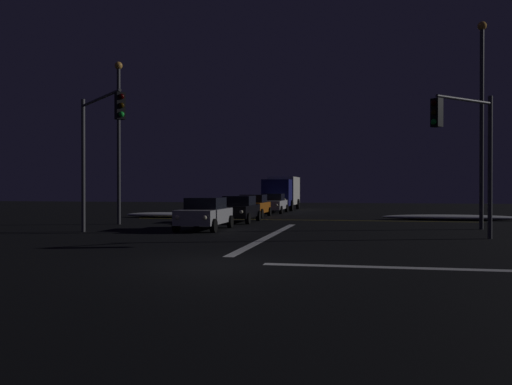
# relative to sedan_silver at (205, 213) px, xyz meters

# --- Properties ---
(ground) EXTENTS (120.00, 120.00, 0.10)m
(ground) POSITION_rel_sedan_silver_xyz_m (3.71, -11.20, -0.85)
(ground) COLOR black
(stop_line_north) EXTENTS (0.35, 14.59, 0.01)m
(stop_line_north) POSITION_rel_sedan_silver_xyz_m (3.71, -2.70, -0.80)
(stop_line_north) COLOR white
(stop_line_north) RESTS_ON ground
(centre_line_ns) EXTENTS (22.00, 0.15, 0.01)m
(centre_line_ns) POSITION_rel_sedan_silver_xyz_m (3.71, 8.90, -0.80)
(centre_line_ns) COLOR yellow
(centre_line_ns) RESTS_ON ground
(snow_bank_left_curb) EXTENTS (6.13, 1.50, 0.36)m
(snow_bank_left_curb) POSITION_rel_sedan_silver_xyz_m (-5.60, 9.95, -0.62)
(snow_bank_left_curb) COLOR white
(snow_bank_left_curb) RESTS_ON ground
(snow_bank_right_curb) EXTENTS (8.58, 1.50, 0.35)m
(snow_bank_right_curb) POSITION_rel_sedan_silver_xyz_m (13.01, 10.66, -0.63)
(snow_bank_right_curb) COLOR white
(snow_bank_right_curb) RESTS_ON ground
(sedan_silver) EXTENTS (2.02, 4.33, 1.57)m
(sedan_silver) POSITION_rel_sedan_silver_xyz_m (0.00, 0.00, 0.00)
(sedan_silver) COLOR #B7B7BC
(sedan_silver) RESTS_ON ground
(sedan_black) EXTENTS (2.02, 4.33, 1.57)m
(sedan_black) POSITION_rel_sedan_silver_xyz_m (0.31, 5.97, 0.00)
(sedan_black) COLOR black
(sedan_black) RESTS_ON ground
(sedan_orange) EXTENTS (2.02, 4.33, 1.57)m
(sedan_orange) POSITION_rel_sedan_silver_xyz_m (-0.06, 11.99, 0.00)
(sedan_orange) COLOR #C66014
(sedan_orange) RESTS_ON ground
(sedan_white) EXTENTS (2.02, 4.33, 1.57)m
(sedan_white) POSITION_rel_sedan_silver_xyz_m (0.31, 18.19, 0.00)
(sedan_white) COLOR silver
(sedan_white) RESTS_ON ground
(box_truck) EXTENTS (2.68, 8.28, 3.08)m
(box_truck) POSITION_rel_sedan_silver_xyz_m (0.08, 24.86, 0.91)
(box_truck) COLOR navy
(box_truck) RESTS_ON ground
(traffic_signal_nw) EXTENTS (3.83, 3.83, 6.17)m
(traffic_signal_nw) POSITION_rel_sedan_silver_xyz_m (-3.68, -3.81, 3.51)
(traffic_signal_nw) COLOR #4C4C51
(traffic_signal_nw) RESTS_ON ground
(traffic_signal_ne) EXTENTS (2.66, 2.66, 5.74)m
(traffic_signal_ne) POSITION_rel_sedan_silver_xyz_m (11.57, -3.34, 3.13)
(traffic_signal_ne) COLOR #4C4C51
(traffic_signal_ne) RESTS_ON ground
(streetlamp_right_near) EXTENTS (0.44, 0.44, 10.24)m
(streetlamp_right_near) POSITION_rel_sedan_silver_xyz_m (13.31, 2.90, 5.02)
(streetlamp_right_near) COLOR #424247
(streetlamp_right_near) RESTS_ON ground
(streetlamp_left_near) EXTENTS (0.44, 0.44, 9.13)m
(streetlamp_left_near) POSITION_rel_sedan_silver_xyz_m (-5.90, 2.90, 4.46)
(streetlamp_left_near) COLOR #424247
(streetlamp_left_near) RESTS_ON ground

